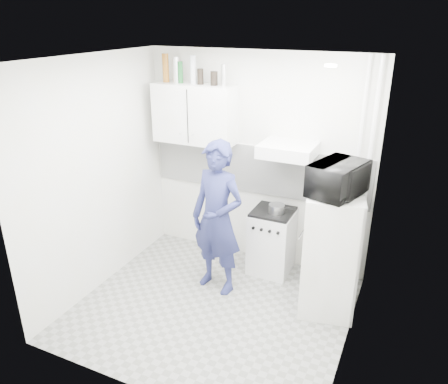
% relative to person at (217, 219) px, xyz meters
% --- Properties ---
extents(floor, '(2.80, 2.80, 0.00)m').
position_rel_person_xyz_m(floor, '(0.13, -0.40, -0.88)').
color(floor, gray).
rests_on(floor, ground).
extents(ceiling, '(2.80, 2.80, 0.00)m').
position_rel_person_xyz_m(ceiling, '(0.13, -0.40, 1.72)').
color(ceiling, white).
rests_on(ceiling, wall_back).
extents(wall_back, '(2.80, 0.00, 2.80)m').
position_rel_person_xyz_m(wall_back, '(0.13, 0.85, 0.42)').
color(wall_back, silver).
rests_on(wall_back, floor).
extents(wall_left, '(0.00, 2.60, 2.60)m').
position_rel_person_xyz_m(wall_left, '(-1.27, -0.40, 0.42)').
color(wall_left, silver).
rests_on(wall_left, floor).
extents(wall_right, '(0.00, 2.60, 2.60)m').
position_rel_person_xyz_m(wall_right, '(1.53, -0.40, 0.42)').
color(wall_right, silver).
rests_on(wall_right, floor).
extents(person, '(0.70, 0.53, 1.75)m').
position_rel_person_xyz_m(person, '(0.00, 0.00, 0.00)').
color(person, navy).
rests_on(person, floor).
extents(stove, '(0.49, 0.49, 0.78)m').
position_rel_person_xyz_m(stove, '(0.44, 0.60, -0.49)').
color(stove, silver).
rests_on(stove, floor).
extents(fridge, '(0.65, 0.65, 1.33)m').
position_rel_person_xyz_m(fridge, '(1.23, 0.12, -0.21)').
color(fridge, white).
rests_on(fridge, floor).
extents(stove_top, '(0.47, 0.47, 0.03)m').
position_rel_person_xyz_m(stove_top, '(0.44, 0.60, -0.08)').
color(stove_top, black).
rests_on(stove_top, stove).
extents(saucepan, '(0.18, 0.18, 0.10)m').
position_rel_person_xyz_m(saucepan, '(0.49, 0.57, -0.02)').
color(saucepan, silver).
rests_on(saucepan, stove_top).
extents(microwave, '(0.68, 0.55, 0.33)m').
position_rel_person_xyz_m(microwave, '(1.23, 0.12, 0.62)').
color(microwave, black).
rests_on(microwave, fridge).
extents(bottle_a, '(0.08, 0.08, 0.33)m').
position_rel_person_xyz_m(bottle_a, '(-1.00, 0.68, 1.49)').
color(bottle_a, brown).
rests_on(bottle_a, upper_cabinet).
extents(bottle_b, '(0.08, 0.08, 0.30)m').
position_rel_person_xyz_m(bottle_b, '(-0.86, 0.68, 1.47)').
color(bottle_b, silver).
rests_on(bottle_b, upper_cabinet).
extents(bottle_c, '(0.06, 0.06, 0.25)m').
position_rel_person_xyz_m(bottle_c, '(-0.80, 0.68, 1.45)').
color(bottle_c, '#144C1E').
rests_on(bottle_c, upper_cabinet).
extents(bottle_d, '(0.07, 0.07, 0.32)m').
position_rel_person_xyz_m(bottle_d, '(-0.63, 0.68, 1.49)').
color(bottle_d, '#B2B7BC').
rests_on(bottle_d, upper_cabinet).
extents(canister_a, '(0.07, 0.07, 0.18)m').
position_rel_person_xyz_m(canister_a, '(-0.53, 0.68, 1.41)').
color(canister_a, black).
rests_on(canister_a, upper_cabinet).
extents(canister_b, '(0.08, 0.08, 0.16)m').
position_rel_person_xyz_m(canister_b, '(-0.36, 0.68, 1.40)').
color(canister_b, black).
rests_on(canister_b, upper_cabinet).
extents(bottle_e, '(0.06, 0.06, 0.24)m').
position_rel_person_xyz_m(bottle_e, '(-0.24, 0.68, 1.44)').
color(bottle_e, silver).
rests_on(bottle_e, upper_cabinet).
extents(upper_cabinet, '(1.00, 0.35, 0.70)m').
position_rel_person_xyz_m(upper_cabinet, '(-0.62, 0.68, 0.97)').
color(upper_cabinet, white).
rests_on(upper_cabinet, wall_back).
extents(range_hood, '(0.60, 0.50, 0.14)m').
position_rel_person_xyz_m(range_hood, '(0.58, 0.60, 0.69)').
color(range_hood, silver).
rests_on(range_hood, wall_back).
extents(backsplash, '(2.74, 0.03, 0.60)m').
position_rel_person_xyz_m(backsplash, '(0.13, 0.84, 0.32)').
color(backsplash, white).
rests_on(backsplash, wall_back).
extents(pipe_a, '(0.05, 0.05, 2.60)m').
position_rel_person_xyz_m(pipe_a, '(1.43, 0.77, 0.42)').
color(pipe_a, silver).
rests_on(pipe_a, floor).
extents(pipe_b, '(0.04, 0.04, 2.60)m').
position_rel_person_xyz_m(pipe_b, '(1.31, 0.77, 0.42)').
color(pipe_b, silver).
rests_on(pipe_b, floor).
extents(ceiling_spot_fixture, '(0.10, 0.10, 0.02)m').
position_rel_person_xyz_m(ceiling_spot_fixture, '(1.13, -0.20, 1.69)').
color(ceiling_spot_fixture, white).
rests_on(ceiling_spot_fixture, ceiling).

